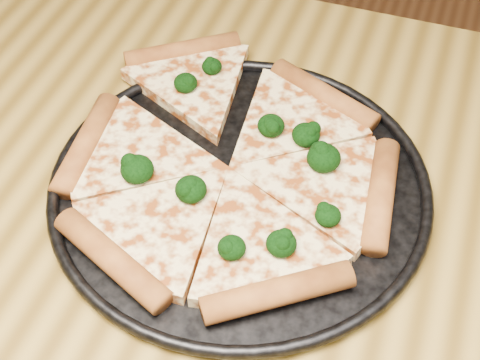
% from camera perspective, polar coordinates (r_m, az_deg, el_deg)
% --- Properties ---
extents(dining_table, '(1.20, 0.90, 0.75)m').
position_cam_1_polar(dining_table, '(0.69, 0.61, -14.07)').
color(dining_table, olive).
rests_on(dining_table, ground).
extents(pizza_pan, '(0.37, 0.37, 0.02)m').
position_cam_1_polar(pizza_pan, '(0.68, 0.00, -0.46)').
color(pizza_pan, black).
rests_on(pizza_pan, dining_table).
extents(pizza, '(0.34, 0.37, 0.03)m').
position_cam_1_polar(pizza, '(0.68, -1.07, 1.35)').
color(pizza, '#F9DC98').
rests_on(pizza, pizza_pan).
extents(broccoli_florets, '(0.21, 0.25, 0.02)m').
position_cam_1_polar(broccoli_florets, '(0.67, 0.69, 1.49)').
color(broccoli_florets, black).
rests_on(broccoli_florets, pizza).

